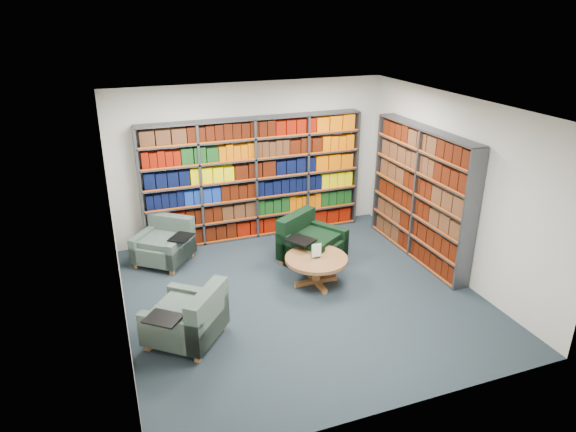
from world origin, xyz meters
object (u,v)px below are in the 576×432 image
object	(u,v)px
chair_green_right	(308,244)
chair_teal_front	(191,320)
coffee_table	(316,263)
chair_teal_left	(166,244)

from	to	relation	value
chair_green_right	chair_teal_front	bearing A→B (deg)	-145.45
chair_green_right	coffee_table	world-z (taller)	chair_green_right
chair_green_right	chair_teal_front	world-z (taller)	chair_green_right
chair_teal_left	chair_green_right	size ratio (longest dim) A/B	0.93
coffee_table	chair_green_right	bearing A→B (deg)	76.84
chair_teal_left	chair_green_right	xyz separation A→B (m)	(2.23, -0.85, 0.03)
chair_teal_left	coffee_table	distance (m)	2.61
coffee_table	chair_teal_front	bearing A→B (deg)	-158.96
chair_teal_left	coffee_table	size ratio (longest dim) A/B	1.17
chair_teal_front	coffee_table	xyz separation A→B (m)	(2.07, 0.80, 0.05)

